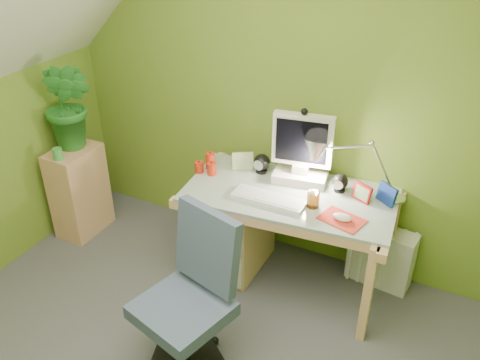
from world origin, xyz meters
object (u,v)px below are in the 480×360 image
at_px(desk_lamp, 374,157).
at_px(side_ledge, 80,191).
at_px(task_chair, 182,309).
at_px(monitor, 303,143).
at_px(radiator, 381,256).
at_px(potted_plant, 69,105).
at_px(desk, 287,238).

relative_size(desk_lamp, side_ledge, 0.80).
bearing_deg(task_chair, side_ledge, 166.22).
xyz_separation_m(monitor, radiator, (0.58, 0.09, -0.76)).
height_order(monitor, radiator, monitor).
height_order(desk_lamp, task_chair, desk_lamp).
xyz_separation_m(monitor, potted_plant, (-1.63, -0.30, 0.06)).
bearing_deg(monitor, side_ledge, -177.85).
bearing_deg(desk_lamp, side_ledge, -177.59).
relative_size(monitor, side_ledge, 0.76).
bearing_deg(desk_lamp, radiator, 28.42).
bearing_deg(desk_lamp, potted_plant, -178.94).
bearing_deg(desk_lamp, desk, -165.40).
height_order(monitor, task_chair, monitor).
bearing_deg(side_ledge, task_chair, -28.61).
relative_size(potted_plant, task_chair, 0.73).
height_order(monitor, potted_plant, potted_plant).
distance_m(desk_lamp, potted_plant, 2.10).
distance_m(side_ledge, radiator, 2.26).
bearing_deg(monitor, desk, -100.04).
distance_m(desk_lamp, task_chair, 1.41).
distance_m(side_ledge, potted_plant, 0.68).
distance_m(monitor, potted_plant, 1.66).
bearing_deg(monitor, radiator, -1.15).
distance_m(monitor, side_ledge, 1.78).
bearing_deg(desk, desk_lamp, 16.02).
xyz_separation_m(monitor, task_chair, (-0.21, -1.13, -0.51)).
bearing_deg(desk, potted_plant, 178.50).
height_order(potted_plant, radiator, potted_plant).
bearing_deg(desk, side_ledge, -179.75).
relative_size(monitor, task_chair, 0.59).
xyz_separation_m(side_ledge, radiator, (2.21, 0.44, -0.14)).
distance_m(potted_plant, task_chair, 1.75).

